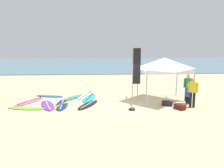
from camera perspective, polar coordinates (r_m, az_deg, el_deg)
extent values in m
plane|color=beige|center=(12.55, 3.85, -6.04)|extent=(80.00, 80.00, 0.00)
cube|color=#568499|center=(44.52, -1.57, 5.51)|extent=(80.00, 36.00, 0.10)
cylinder|color=#B7B7BC|center=(12.46, 9.06, -1.41)|extent=(0.07, 0.07, 2.05)
cylinder|color=#B7B7BC|center=(13.34, 20.69, -1.19)|extent=(0.07, 0.07, 2.05)
cylinder|color=#B7B7BC|center=(15.12, 6.79, 0.62)|extent=(0.07, 0.07, 2.05)
cylinder|color=#B7B7BC|center=(15.85, 16.64, 0.70)|extent=(0.07, 0.07, 2.05)
cube|color=white|center=(12.69, 15.26, 2.84)|extent=(2.76, 0.03, 0.18)
cube|color=white|center=(15.31, 11.95, 4.12)|extent=(2.76, 0.03, 0.18)
cube|color=white|center=(13.65, 7.91, 3.57)|extent=(0.03, 2.76, 0.18)
cube|color=white|center=(14.46, 18.69, 3.49)|extent=(0.03, 2.76, 0.18)
pyramid|color=white|center=(13.95, 13.53, 5.34)|extent=(2.88, 2.88, 0.70)
ellipsoid|color=white|center=(15.32, -6.94, -3.03)|extent=(1.36, 2.58, 0.07)
cube|color=black|center=(15.31, -6.95, -2.89)|extent=(0.65, 2.04, 0.01)
cone|color=black|center=(16.24, -5.72, -1.92)|extent=(0.09, 0.09, 0.12)
ellipsoid|color=navy|center=(13.22, -13.03, -5.30)|extent=(0.85, 2.58, 0.07)
cube|color=white|center=(13.21, -13.03, -5.14)|extent=(0.19, 2.16, 0.01)
cone|color=white|center=(14.20, -12.65, -3.84)|extent=(0.09, 0.09, 0.12)
ellipsoid|color=blue|center=(15.67, -16.03, -3.06)|extent=(2.05, 1.05, 0.07)
cube|color=white|center=(15.66, -16.04, -2.92)|extent=(1.63, 0.50, 0.01)
cone|color=white|center=(15.29, -13.36, -2.89)|extent=(0.09, 0.09, 0.12)
ellipsoid|color=pink|center=(14.53, -20.82, -4.32)|extent=(1.61, 2.38, 0.07)
cube|color=black|center=(14.53, -20.83, -4.18)|extent=(0.93, 1.80, 0.01)
cone|color=black|center=(15.20, -18.35, -3.20)|extent=(0.09, 0.09, 0.12)
ellipsoid|color=black|center=(12.97, -6.27, -5.39)|extent=(1.49, 2.38, 0.07)
cube|color=white|center=(12.96, -6.28, -5.23)|extent=(0.81, 1.83, 0.01)
cone|color=white|center=(13.78, -4.57, -4.04)|extent=(0.09, 0.09, 0.12)
ellipsoid|color=#23B2CC|center=(14.65, -6.00, -3.61)|extent=(1.09, 2.61, 0.07)
cube|color=black|center=(14.64, -6.00, -3.47)|extent=(0.40, 2.13, 0.01)
cone|color=black|center=(15.62, -5.23, -2.39)|extent=(0.09, 0.09, 0.12)
ellipsoid|color=#7AD12D|center=(13.07, -21.56, -5.92)|extent=(2.29, 1.02, 0.07)
cube|color=white|center=(13.06, -21.57, -5.76)|extent=(1.86, 0.41, 0.01)
cone|color=white|center=(13.51, -24.97, -5.24)|extent=(0.09, 0.09, 0.12)
ellipsoid|color=yellow|center=(13.18, -13.06, -5.34)|extent=(0.86, 1.95, 0.07)
cube|color=black|center=(13.17, -13.06, -5.18)|extent=(0.35, 1.58, 0.01)
cone|color=black|center=(13.86, -11.96, -4.15)|extent=(0.09, 0.09, 0.12)
ellipsoid|color=purple|center=(13.32, -16.57, -5.34)|extent=(1.46, 2.58, 0.07)
cube|color=white|center=(13.31, -16.58, -5.18)|extent=(0.74, 2.02, 0.01)
cone|color=white|center=(12.31, -16.04, -6.10)|extent=(0.09, 0.09, 0.12)
ellipsoid|color=#19847F|center=(14.92, -9.91, -3.46)|extent=(1.67, 2.16, 0.07)
cube|color=white|center=(14.91, -9.92, -3.32)|extent=(1.04, 1.59, 0.01)
cone|color=white|center=(15.59, -7.86, -2.47)|extent=(0.09, 0.09, 0.12)
cylinder|color=black|center=(14.57, 19.46, -2.57)|extent=(0.13, 0.13, 0.88)
cylinder|color=black|center=(14.49, 18.82, -2.60)|extent=(0.13, 0.13, 0.88)
cube|color=#2D8C47|center=(14.39, 19.31, 0.29)|extent=(0.37, 0.24, 0.60)
sphere|color=beige|center=(14.33, 19.41, 1.97)|extent=(0.21, 0.21, 0.21)
cylinder|color=#2D8C47|center=(14.50, 20.12, 0.23)|extent=(0.09, 0.09, 0.54)
cylinder|color=#2D8C47|center=(14.30, 18.47, 0.20)|extent=(0.09, 0.09, 0.54)
cylinder|color=black|center=(13.14, 20.73, -3.96)|extent=(0.13, 0.13, 0.88)
cylinder|color=black|center=(13.16, 19.95, -3.89)|extent=(0.13, 0.13, 0.88)
cube|color=yellow|center=(13.00, 20.54, -0.76)|extent=(0.42, 0.38, 0.60)
sphere|color=tan|center=(12.94, 20.65, 1.09)|extent=(0.21, 0.21, 0.21)
cylinder|color=yellow|center=(12.98, 21.54, -0.93)|extent=(0.09, 0.09, 0.54)
cylinder|color=yellow|center=(13.04, 19.53, -0.76)|extent=(0.09, 0.09, 0.54)
cylinder|color=black|center=(13.85, 19.61, -4.12)|extent=(0.13, 0.13, 0.45)
cylinder|color=black|center=(13.97, 19.07, -3.98)|extent=(0.13, 0.13, 0.45)
cube|color=#2851B2|center=(13.80, 19.45, -2.09)|extent=(0.35, 0.42, 0.52)
sphere|color=beige|center=(13.73, 19.54, -0.52)|extent=(0.21, 0.21, 0.21)
cylinder|color=#2851B2|center=(13.66, 20.15, -2.35)|extent=(0.09, 0.09, 0.47)
cylinder|color=#2851B2|center=(13.96, 18.76, -2.01)|extent=(0.09, 0.09, 0.47)
cylinder|color=#99999E|center=(11.62, 5.40, 1.23)|extent=(0.04, 0.04, 3.40)
cube|color=black|center=(11.58, 6.53, 4.67)|extent=(0.40, 0.02, 1.90)
cylinder|color=black|center=(11.98, 5.27, -6.64)|extent=(0.36, 0.36, 0.08)
cube|color=#232328|center=(13.18, 14.28, -4.93)|extent=(0.68, 0.53, 0.28)
cube|color=#4C1919|center=(12.60, 17.37, -5.76)|extent=(0.59, 0.68, 0.28)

